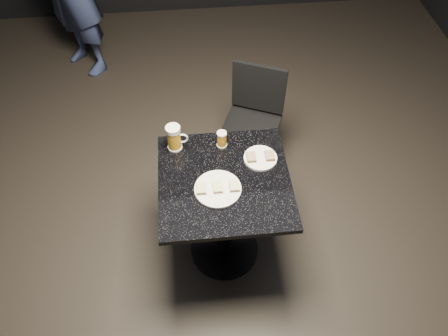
{
  "coord_description": "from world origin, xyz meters",
  "views": [
    {
      "loc": [
        -0.14,
        -1.42,
        2.56
      ],
      "look_at": [
        0.0,
        0.02,
        0.82
      ],
      "focal_mm": 35.0,
      "sensor_mm": 36.0,
      "label": 1
    }
  ],
  "objects": [
    {
      "name": "beer_tumbler",
      "position": [
        0.01,
        0.25,
        0.8
      ],
      "size": [
        0.06,
        0.06,
        0.1
      ],
      "color": "silver",
      "rests_on": "table"
    },
    {
      "name": "beer_mug",
      "position": [
        -0.25,
        0.26,
        0.83
      ],
      "size": [
        0.12,
        0.08,
        0.16
      ],
      "color": "white",
      "rests_on": "table"
    },
    {
      "name": "table",
      "position": [
        0.0,
        0.0,
        0.51
      ],
      "size": [
        0.7,
        0.7,
        0.75
      ],
      "color": "black",
      "rests_on": "floor"
    },
    {
      "name": "canapes_on_plate_large",
      "position": [
        -0.04,
        -0.07,
        0.77
      ],
      "size": [
        0.22,
        0.07,
        0.02
      ],
      "color": "#4C3521",
      "rests_on": "plate_large"
    },
    {
      "name": "plate_small",
      "position": [
        0.21,
        0.12,
        0.76
      ],
      "size": [
        0.18,
        0.18,
        0.01
      ],
      "primitive_type": "cylinder",
      "color": "white",
      "rests_on": "table"
    },
    {
      "name": "canapes_on_plate_small",
      "position": [
        0.21,
        0.12,
        0.77
      ],
      "size": [
        0.15,
        0.07,
        0.02
      ],
      "color": "#4C3521",
      "rests_on": "plate_small"
    },
    {
      "name": "plate_large",
      "position": [
        -0.04,
        -0.07,
        0.76
      ],
      "size": [
        0.24,
        0.24,
        0.01
      ],
      "primitive_type": "cylinder",
      "color": "white",
      "rests_on": "table"
    },
    {
      "name": "chair",
      "position": [
        0.27,
        0.72,
        0.5
      ],
      "size": [
        0.48,
        0.48,
        0.85
      ],
      "color": "black",
      "rests_on": "floor"
    },
    {
      "name": "floor",
      "position": [
        0.0,
        0.0,
        0.0
      ],
      "size": [
        6.0,
        6.0,
        0.0
      ],
      "primitive_type": "plane",
      "color": "black",
      "rests_on": "ground"
    }
  ]
}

